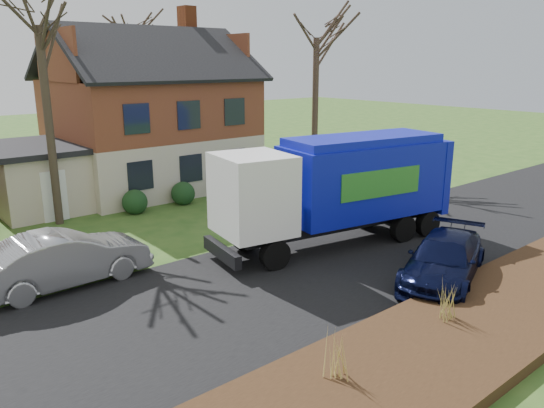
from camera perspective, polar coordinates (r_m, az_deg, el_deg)
ground at (r=16.80m, az=4.14°, el=-7.31°), size 120.00×120.00×0.00m
road at (r=16.80m, az=4.14°, el=-7.28°), size 80.00×7.00×0.02m
mulch_verge at (r=13.81m, az=19.99°, el=-12.76°), size 80.00×3.50×0.30m
main_house at (r=28.00m, az=-13.81°, el=9.83°), size 12.95×8.95×9.26m
garbage_truck at (r=18.85m, az=7.42°, el=2.18°), size 9.26×3.91×3.85m
silver_sedan at (r=16.73m, az=-21.41°, el=-5.51°), size 4.92×1.81×1.61m
navy_wagon at (r=16.64m, az=18.00°, el=-5.73°), size 5.10×3.53×1.37m
tree_front_east at (r=30.37m, az=4.87°, el=19.74°), size 3.93×3.93×10.92m
tree_back at (r=37.08m, az=-14.93°, el=19.60°), size 3.64×3.64×11.53m
grass_clump_west at (r=10.99m, az=7.19°, el=-15.72°), size 0.37×0.30×0.97m
grass_clump_mid at (r=13.74m, az=18.25°, el=-9.55°), size 0.39×0.32×1.08m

